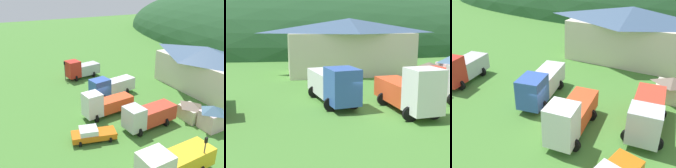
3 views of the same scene
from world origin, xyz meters
TOP-DOWN VIEW (x-y plane):
  - ground_plane at (0.00, 0.00)m, footprint 200.00×200.00m
  - forested_hill_backdrop at (0.00, 62.03)m, footprint 151.23×60.00m
  - depot_building at (2.65, 17.78)m, footprint 17.74×8.74m
  - play_shed_cream at (9.62, 8.27)m, footprint 3.15×2.40m
  - play_shed_pink at (12.56, 8.82)m, footprint 2.61×2.66m
  - box_truck_blue at (-2.18, 2.27)m, footprint 3.82×8.17m
  - heavy_rig_white at (3.09, -1.48)m, footprint 3.44×7.46m
  - tow_truck_silver at (8.44, 1.95)m, footprint 3.66×7.40m

SIDE VIEW (x-z plane):
  - ground_plane at x=0.00m, z-range 0.00..0.00m
  - forested_hill_backdrop at x=0.00m, z-range -18.42..18.42m
  - play_shed_cream at x=9.62m, z-range 0.04..2.61m
  - play_shed_pink at x=12.56m, z-range 0.05..3.25m
  - tow_truck_silver at x=8.44m, z-range 0.02..3.37m
  - box_truck_blue at x=-2.18m, z-range 0.05..3.43m
  - heavy_rig_white at x=3.09m, z-range -0.12..3.62m
  - depot_building at x=2.65m, z-range 0.11..7.61m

